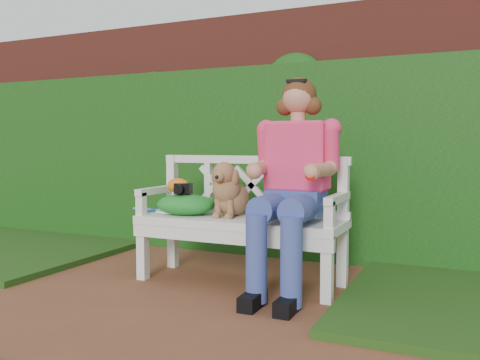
% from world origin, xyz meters
% --- Properties ---
extents(ground, '(60.00, 60.00, 0.00)m').
position_xyz_m(ground, '(0.00, 0.00, 0.00)').
color(ground, brown).
extents(brick_wall, '(10.00, 0.30, 2.20)m').
position_xyz_m(brick_wall, '(0.00, 1.90, 1.10)').
color(brick_wall, maroon).
rests_on(brick_wall, ground).
extents(ivy_hedge, '(10.00, 0.18, 1.70)m').
position_xyz_m(ivy_hedge, '(0.00, 1.68, 0.85)').
color(ivy_hedge, '#235818').
rests_on(ivy_hedge, ground).
extents(garden_bench, '(1.61, 0.68, 0.48)m').
position_xyz_m(garden_bench, '(0.33, 0.73, 0.24)').
color(garden_bench, white).
rests_on(garden_bench, ground).
extents(seated_woman, '(0.89, 1.00, 1.47)m').
position_xyz_m(seated_woman, '(0.75, 0.71, 0.73)').
color(seated_woman, '#FF2C67').
rests_on(seated_woman, ground).
extents(dog, '(0.35, 0.42, 0.41)m').
position_xyz_m(dog, '(0.24, 0.75, 0.68)').
color(dog, brown).
rests_on(dog, garden_bench).
extents(tennis_racket, '(0.57, 0.40, 0.03)m').
position_xyz_m(tennis_racket, '(-0.27, 0.74, 0.49)').
color(tennis_racket, white).
rests_on(tennis_racket, garden_bench).
extents(green_bag, '(0.47, 0.37, 0.16)m').
position_xyz_m(green_bag, '(-0.11, 0.70, 0.56)').
color(green_bag, green).
rests_on(green_bag, garden_bench).
extents(camera_item, '(0.14, 0.11, 0.08)m').
position_xyz_m(camera_item, '(-0.12, 0.69, 0.68)').
color(camera_item, black).
rests_on(camera_item, green_bag).
extents(baseball_glove, '(0.19, 0.14, 0.11)m').
position_xyz_m(baseball_glove, '(-0.19, 0.72, 0.69)').
color(baseball_glove, orange).
rests_on(baseball_glove, green_bag).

